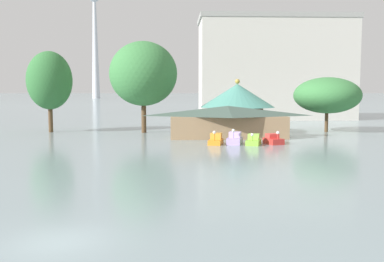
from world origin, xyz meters
TOP-DOWN VIEW (x-y plane):
  - ground_plane at (0.00, 0.00)m, footprint 2000.00×2000.00m
  - pedal_boat_orange at (9.34, 31.67)m, footprint 2.04×2.93m
  - pedal_boat_lavender at (11.49, 31.63)m, footprint 2.15×2.66m
  - pedal_boat_lime at (13.56, 31.12)m, footprint 2.17×2.88m
  - pedal_boat_red at (15.96, 31.81)m, footprint 2.13×2.76m
  - boathouse at (11.56, 39.13)m, footprint 16.02×7.08m
  - green_roof_pavilion at (13.64, 45.02)m, footprint 10.69×10.69m
  - shoreline_tree_tall_left at (-13.55, 46.92)m, footprint 6.51×6.51m
  - shoreline_tree_mid at (0.15, 45.86)m, footprint 9.74×9.74m
  - shoreline_tree_right at (27.04, 45.87)m, footprint 9.75×9.75m
  - background_building_block at (26.08, 76.20)m, footprint 32.68×13.26m
  - distant_broadcast_tower at (-56.70, 321.76)m, footprint 8.69×8.69m

SIDE VIEW (x-z plane):
  - ground_plane at x=0.00m, z-range 0.00..0.00m
  - pedal_boat_red at x=15.96m, z-range -0.31..1.26m
  - pedal_boat_lime at x=13.56m, z-range -0.23..1.19m
  - pedal_boat_orange at x=9.34m, z-range -0.33..1.32m
  - pedal_boat_lavender at x=11.49m, z-range -0.35..1.49m
  - boathouse at x=11.56m, z-range 0.10..4.21m
  - green_roof_pavilion at x=13.64m, z-range 0.28..8.02m
  - shoreline_tree_right at x=27.04m, z-range 1.37..9.41m
  - shoreline_tree_tall_left at x=-13.55m, z-range 1.65..13.43m
  - shoreline_tree_mid at x=0.15m, z-range 1.93..15.07m
  - background_building_block at x=26.08m, z-range 0.02..21.70m
  - distant_broadcast_tower at x=-56.70m, z-range -8.26..137.66m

